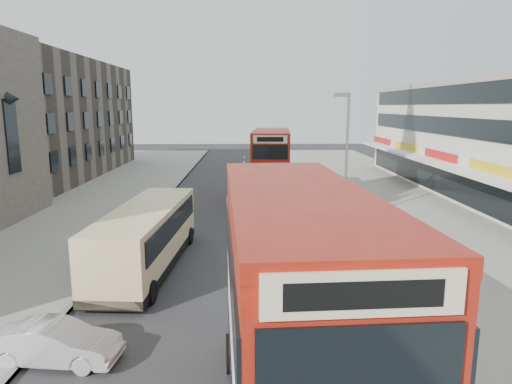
% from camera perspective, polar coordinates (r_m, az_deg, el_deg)
% --- Properties ---
extents(road_surface, '(12.00, 90.00, 0.01)m').
position_cam_1_polar(road_surface, '(31.05, -1.82, -2.92)').
color(road_surface, '#28282B').
rests_on(road_surface, ground).
extents(pavement_right, '(12.00, 90.00, 0.15)m').
position_cam_1_polar(pavement_right, '(33.13, 19.44, -2.55)').
color(pavement_right, gray).
rests_on(pavement_right, ground).
extents(pavement_left, '(12.00, 90.00, 0.15)m').
position_cam_1_polar(pavement_left, '(33.41, -22.89, -2.67)').
color(pavement_left, gray).
rests_on(pavement_left, ground).
extents(kerb_left, '(0.20, 90.00, 0.16)m').
position_cam_1_polar(kerb_left, '(31.70, -12.93, -2.78)').
color(kerb_left, gray).
rests_on(kerb_left, ground).
extents(kerb_right, '(0.20, 90.00, 0.16)m').
position_cam_1_polar(kerb_right, '(31.55, 9.34, -2.71)').
color(kerb_right, gray).
rests_on(kerb_right, ground).
extents(brick_terrace, '(14.00, 28.00, 12.00)m').
position_cam_1_polar(brick_terrace, '(53.14, -26.33, 8.19)').
color(brick_terrace, '#66594C').
rests_on(brick_terrace, ground).
extents(street_lamp, '(1.00, 0.20, 8.12)m').
position_cam_1_polar(street_lamp, '(28.94, 11.16, 5.48)').
color(street_lamp, slate).
rests_on(street_lamp, ground).
extents(bus_main, '(3.27, 10.01, 5.48)m').
position_cam_1_polar(bus_main, '(10.00, 5.10, -15.60)').
color(bus_main, black).
rests_on(bus_main, ground).
extents(bus_second, '(3.29, 9.90, 5.37)m').
position_cam_1_polar(bus_second, '(34.40, 1.94, 3.19)').
color(bus_second, black).
rests_on(bus_second, ground).
extents(coach, '(3.18, 10.11, 2.64)m').
position_cam_1_polar(coach, '(21.31, -13.54, -5.28)').
color(coach, black).
rests_on(coach, ground).
extents(car_left_front, '(3.80, 1.70, 1.21)m').
position_cam_1_polar(car_left_front, '(14.96, -23.78, -16.91)').
color(car_left_front, beige).
rests_on(car_left_front, ground).
extents(car_right_a, '(4.30, 2.10, 1.21)m').
position_cam_1_polar(car_right_a, '(26.60, 8.93, -4.05)').
color(car_right_a, '#9E320F').
rests_on(car_right_a, ground).
extents(car_right_b, '(4.84, 2.26, 1.34)m').
position_cam_1_polar(car_right_b, '(33.23, 6.28, -0.90)').
color(car_right_b, '#B97012').
rests_on(car_right_b, ground).
extents(car_right_c, '(3.63, 1.69, 1.20)m').
position_cam_1_polar(car_right_c, '(43.82, 4.14, 1.86)').
color(car_right_c, '#5A9FB4').
rests_on(car_right_c, ground).
extents(pedestrian_near, '(0.58, 0.40, 1.56)m').
position_cam_1_polar(pedestrian_near, '(25.25, 14.70, -4.31)').
color(pedestrian_near, gray).
rests_on(pedestrian_near, pavement_right).
extents(cyclist, '(0.77, 1.92, 2.06)m').
position_cam_1_polar(cyclist, '(30.62, 5.51, -1.86)').
color(cyclist, gray).
rests_on(cyclist, ground).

